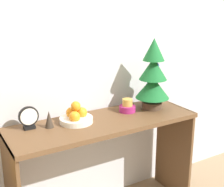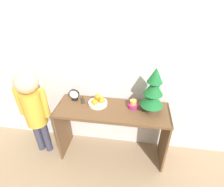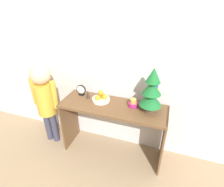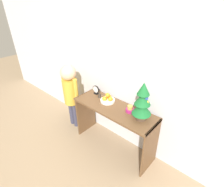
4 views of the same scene
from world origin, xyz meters
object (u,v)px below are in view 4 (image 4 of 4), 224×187
(singing_bowl, at_px, (130,109))
(child_figure, at_px, (70,89))
(fruit_bowl, at_px, (108,99))
(figurine, at_px, (99,94))
(desk_clock, at_px, (96,90))
(mini_tree, at_px, (142,102))

(singing_bowl, bearing_deg, child_figure, -173.56)
(fruit_bowl, xyz_separation_m, figurine, (-0.17, 0.01, 0.01))
(fruit_bowl, relative_size, desk_clock, 1.49)
(fruit_bowl, distance_m, figurine, 0.17)
(mini_tree, bearing_deg, fruit_bowl, 177.41)
(singing_bowl, bearing_deg, figurine, 179.63)
(figurine, height_order, child_figure, child_figure)
(mini_tree, relative_size, singing_bowl, 4.41)
(fruit_bowl, height_order, singing_bowl, fruit_bowl)
(figurine, distance_m, child_figure, 0.56)
(desk_clock, bearing_deg, fruit_bowl, -9.31)
(fruit_bowl, xyz_separation_m, desk_clock, (-0.28, 0.05, 0.03))
(mini_tree, distance_m, desk_clock, 0.88)
(singing_bowl, distance_m, desk_clock, 0.68)
(singing_bowl, relative_size, desk_clock, 0.81)
(mini_tree, distance_m, figurine, 0.78)
(fruit_bowl, bearing_deg, child_figure, -170.46)
(desk_clock, xyz_separation_m, child_figure, (-0.43, -0.17, -0.06))
(child_figure, bearing_deg, singing_bowl, 6.44)
(mini_tree, height_order, singing_bowl, mini_tree)
(mini_tree, height_order, fruit_bowl, mini_tree)
(desk_clock, bearing_deg, figurine, -19.33)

